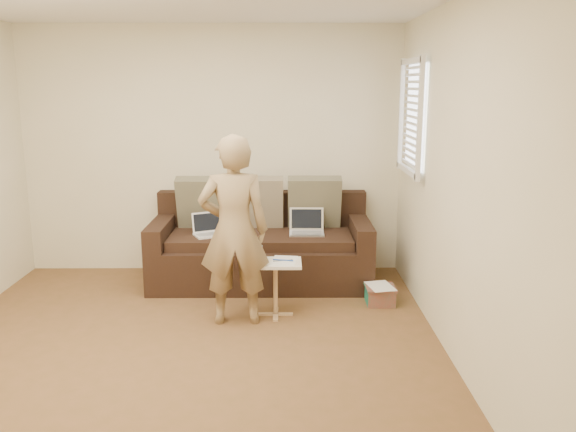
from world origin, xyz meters
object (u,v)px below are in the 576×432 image
object	(u,v)px
laptop_silver	(307,234)
drinking_glass	(259,252)
side_table	(276,289)
person	(234,230)
sofa	(261,242)
striped_box	(380,295)
laptop_white	(211,236)

from	to	relation	value
laptop_silver	drinking_glass	bearing A→B (deg)	-119.09
side_table	person	bearing A→B (deg)	-158.25
laptop_silver	sofa	bearing A→B (deg)	174.80
person	striped_box	bearing A→B (deg)	-166.78
striped_box	side_table	bearing A→B (deg)	-164.06
laptop_white	striped_box	xyz separation A→B (m)	(1.62, -0.52, -0.43)
laptop_silver	side_table	distance (m)	0.94
drinking_glass	striped_box	bearing A→B (deg)	9.90
side_table	drinking_glass	size ratio (longest dim) A/B	4.11
person	laptop_silver	bearing A→B (deg)	-127.41
laptop_white	striped_box	distance (m)	1.76
laptop_silver	laptop_white	bearing A→B (deg)	-175.54
sofa	laptop_white	bearing A→B (deg)	-167.96
person	striped_box	size ratio (longest dim) A/B	5.90
laptop_silver	laptop_white	distance (m)	0.96
sofa	laptop_silver	bearing A→B (deg)	-6.42
sofa	striped_box	world-z (taller)	sofa
sofa	side_table	world-z (taller)	sofa
person	drinking_glass	xyz separation A→B (m)	(0.19, 0.22, -0.25)
laptop_silver	striped_box	bearing A→B (deg)	-39.79
laptop_white	striped_box	world-z (taller)	laptop_white
laptop_white	sofa	bearing A→B (deg)	-13.58
side_table	laptop_silver	bearing A→B (deg)	70.42
side_table	striped_box	world-z (taller)	side_table
sofa	laptop_silver	distance (m)	0.47
drinking_glass	person	bearing A→B (deg)	-131.78
laptop_silver	person	size ratio (longest dim) A/B	0.22
striped_box	laptop_white	bearing A→B (deg)	162.17
laptop_silver	person	world-z (taller)	person
striped_box	sofa	bearing A→B (deg)	150.81
drinking_glass	striped_box	xyz separation A→B (m)	(1.11, 0.19, -0.47)
laptop_white	person	world-z (taller)	person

